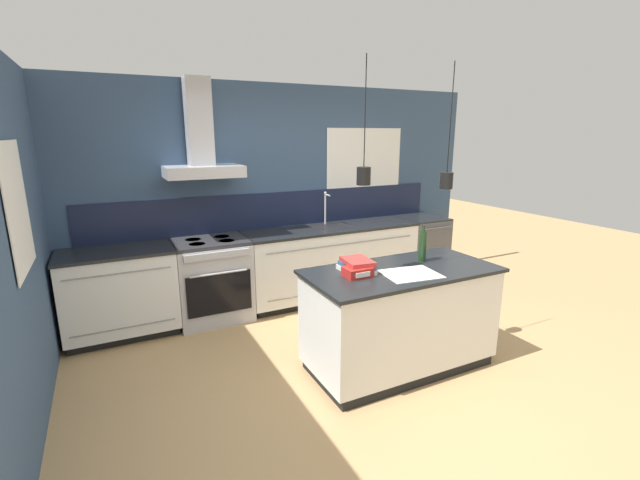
# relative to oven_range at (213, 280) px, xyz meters

# --- Properties ---
(ground_plane) EXTENTS (16.00, 16.00, 0.00)m
(ground_plane) POSITION_rel_oven_range_xyz_m (0.90, -1.69, -0.46)
(ground_plane) COLOR tan
(ground_plane) RESTS_ON ground
(wall_back) EXTENTS (5.60, 2.17, 2.60)m
(wall_back) POSITION_rel_oven_range_xyz_m (0.84, 0.32, 0.90)
(wall_back) COLOR #354C6B
(wall_back) RESTS_ON ground_plane
(wall_left) EXTENTS (0.08, 3.80, 2.60)m
(wall_left) POSITION_rel_oven_range_xyz_m (-1.53, -0.99, 0.85)
(wall_left) COLOR #354C6B
(wall_left) RESTS_ON ground_plane
(counter_run_left) EXTENTS (1.09, 0.64, 0.91)m
(counter_run_left) POSITION_rel_oven_range_xyz_m (-0.93, 0.01, 0.01)
(counter_run_left) COLOR black
(counter_run_left) RESTS_ON ground_plane
(counter_run_sink) EXTENTS (2.23, 0.64, 1.33)m
(counter_run_sink) POSITION_rel_oven_range_xyz_m (1.50, 0.01, 0.01)
(counter_run_sink) COLOR black
(counter_run_sink) RESTS_ON ground_plane
(oven_range) EXTENTS (0.79, 0.66, 0.91)m
(oven_range) POSITION_rel_oven_range_xyz_m (0.00, 0.00, 0.00)
(oven_range) COLOR #B5B5BA
(oven_range) RESTS_ON ground_plane
(dishwasher) EXTENTS (0.59, 0.65, 0.91)m
(dishwasher) POSITION_rel_oven_range_xyz_m (2.90, 0.00, 0.00)
(dishwasher) COLOR #4C4C51
(dishwasher) RESTS_ON ground_plane
(kitchen_island) EXTENTS (1.66, 0.80, 0.91)m
(kitchen_island) POSITION_rel_oven_range_xyz_m (1.23, -1.76, 0.00)
(kitchen_island) COLOR black
(kitchen_island) RESTS_ON ground_plane
(bottle_on_island) EXTENTS (0.07, 0.07, 0.33)m
(bottle_on_island) POSITION_rel_oven_range_xyz_m (1.54, -1.65, 0.60)
(bottle_on_island) COLOR #193319
(bottle_on_island) RESTS_ON kitchen_island
(book_stack) EXTENTS (0.24, 0.34, 0.11)m
(book_stack) POSITION_rel_oven_range_xyz_m (0.84, -1.66, 0.51)
(book_stack) COLOR silver
(book_stack) RESTS_ON kitchen_island
(red_supply_box) EXTENTS (0.22, 0.17, 0.08)m
(red_supply_box) POSITION_rel_oven_range_xyz_m (0.79, -1.76, 0.49)
(red_supply_box) COLOR red
(red_supply_box) RESTS_ON kitchen_island
(paper_pile) EXTENTS (0.49, 0.41, 0.01)m
(paper_pile) POSITION_rel_oven_range_xyz_m (1.21, -1.90, 0.46)
(paper_pile) COLOR silver
(paper_pile) RESTS_ON kitchen_island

